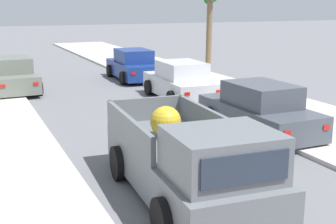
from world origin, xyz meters
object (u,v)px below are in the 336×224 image
Objects in this scene: pickup_truck at (189,163)px; car_left_far at (12,76)px; car_right_near at (181,82)px; car_right_far at (133,66)px; car_right_mid at (259,111)px.

car_left_far is at bearing 98.45° from pickup_truck.
car_right_near and car_right_far have the same top height.
car_right_near is 5.54m from car_right_mid.
pickup_truck reaches higher than car_right_near.
car_right_mid is (-0.06, -5.54, 0.00)m from car_right_near.
car_right_mid and car_left_far have the same top height.
pickup_truck is 1.23× the size of car_right_near.
car_left_far is (-1.99, 13.36, -0.07)m from pickup_truck.
car_left_far and car_right_far have the same top height.
car_right_near is 1.01× the size of car_right_mid.
car_right_far is (3.99, 14.44, -0.07)m from pickup_truck.
car_right_near is 1.00× the size of car_right_far.
car_right_mid is 0.99× the size of car_left_far.
car_right_near is at bearing 65.64° from pickup_truck.
car_right_near is 7.46m from car_left_far.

